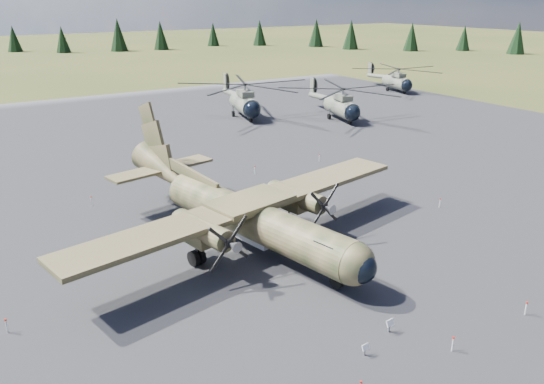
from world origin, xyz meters
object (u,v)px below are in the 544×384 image
transport_plane (241,209)px  helicopter_near (244,93)px  helicopter_mid (341,97)px  helicopter_far (397,75)px

transport_plane → helicopter_near: bearing=49.2°
transport_plane → helicopter_mid: (31.68, 27.71, 0.67)m
helicopter_mid → helicopter_far: size_ratio=1.08×
helicopter_mid → helicopter_far: 27.76m
helicopter_near → helicopter_far: size_ratio=1.17×
helicopter_near → helicopter_far: (35.00, 4.67, -0.50)m
transport_plane → helicopter_near: transport_plane is taller
transport_plane → helicopter_mid: 42.09m
helicopter_mid → transport_plane: bearing=-125.1°
helicopter_mid → helicopter_far: (24.24, 13.52, -0.23)m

